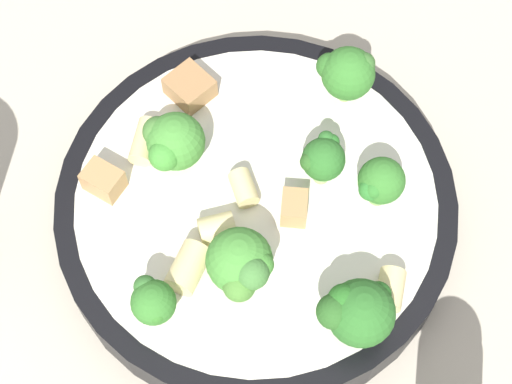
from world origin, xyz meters
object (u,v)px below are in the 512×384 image
(chicken_chunk_0, at_px, (190,87))
(broccoli_floret_6, at_px, (347,72))
(rigatoni_3, at_px, (145,141))
(chicken_chunk_1, at_px, (294,208))
(broccoli_floret_3, at_px, (320,153))
(broccoli_floret_2, at_px, (380,183))
(broccoli_floret_1, at_px, (173,142))
(chicken_chunk_2, at_px, (103,180))
(broccoli_floret_0, at_px, (153,302))
(pasta_bowl, at_px, (256,209))
(rigatoni_0, at_px, (244,188))
(broccoli_floret_5, at_px, (241,264))
(broccoli_floret_4, at_px, (357,311))
(rigatoni_1, at_px, (390,289))
(rigatoni_2, at_px, (188,268))
(rigatoni_4, at_px, (217,229))

(chicken_chunk_0, bearing_deg, broccoli_floret_6, 68.33)
(rigatoni_3, relative_size, chicken_chunk_1, 1.48)
(broccoli_floret_3, bearing_deg, broccoli_floret_2, 40.53)
(broccoli_floret_1, xyz_separation_m, broccoli_floret_3, (0.04, 0.08, -0.00))
(broccoli_floret_1, relative_size, chicken_chunk_2, 1.86)
(broccoli_floret_0, bearing_deg, broccoli_floret_2, 98.94)
(pasta_bowl, height_order, rigatoni_0, rigatoni_0)
(pasta_bowl, distance_m, chicken_chunk_1, 0.03)
(broccoli_floret_5, distance_m, chicken_chunk_1, 0.06)
(broccoli_floret_2, bearing_deg, chicken_chunk_1, -99.56)
(broccoli_floret_1, height_order, rigatoni_3, broccoli_floret_1)
(pasta_bowl, bearing_deg, rigatoni_0, -141.09)
(broccoli_floret_4, xyz_separation_m, broccoli_floret_5, (-0.05, -0.05, 0.00))
(rigatoni_1, bearing_deg, broccoli_floret_1, -145.06)
(rigatoni_0, relative_size, rigatoni_2, 0.77)
(chicken_chunk_0, xyz_separation_m, chicken_chunk_1, (0.10, 0.03, 0.00))
(pasta_bowl, relative_size, broccoli_floret_1, 5.85)
(pasta_bowl, bearing_deg, broccoli_floret_3, 96.26)
(broccoli_floret_2, relative_size, broccoli_floret_6, 0.84)
(broccoli_floret_0, height_order, rigatoni_4, broccoli_floret_0)
(rigatoni_0, height_order, rigatoni_3, same)
(rigatoni_1, xyz_separation_m, chicken_chunk_2, (-0.12, -0.13, 0.00))
(chicken_chunk_0, bearing_deg, broccoli_floret_2, 35.92)
(broccoli_floret_0, distance_m, rigatoni_2, 0.03)
(broccoli_floret_1, xyz_separation_m, rigatoni_0, (0.03, 0.03, -0.02))
(pasta_bowl, distance_m, broccoli_floret_6, 0.10)
(rigatoni_2, height_order, rigatoni_4, rigatoni_2)
(broccoli_floret_1, distance_m, broccoli_floret_5, 0.09)
(pasta_bowl, xyz_separation_m, chicken_chunk_0, (-0.08, -0.01, 0.02))
(broccoli_floret_6, height_order, rigatoni_0, broccoli_floret_6)
(chicken_chunk_0, bearing_deg, chicken_chunk_1, 16.59)
(broccoli_floret_1, height_order, chicken_chunk_2, broccoli_floret_1)
(rigatoni_2, bearing_deg, chicken_chunk_1, 101.49)
(rigatoni_0, relative_size, rigatoni_3, 0.75)
(rigatoni_2, bearing_deg, rigatoni_3, 179.01)
(broccoli_floret_1, distance_m, rigatoni_4, 0.06)
(broccoli_floret_3, relative_size, chicken_chunk_0, 1.39)
(broccoli_floret_3, xyz_separation_m, chicken_chunk_1, (0.02, -0.02, -0.01))
(broccoli_floret_0, xyz_separation_m, rigatoni_4, (-0.03, 0.05, -0.01))
(pasta_bowl, relative_size, rigatoni_2, 8.80)
(rigatoni_2, relative_size, chicken_chunk_0, 1.07)
(broccoli_floret_4, xyz_separation_m, chicken_chunk_1, (-0.08, -0.01, -0.02))
(broccoli_floret_4, bearing_deg, pasta_bowl, -165.76)
(rigatoni_0, bearing_deg, broccoli_floret_2, 66.50)
(chicken_chunk_1, relative_size, chicken_chunk_2, 0.86)
(broccoli_floret_2, distance_m, rigatoni_4, 0.10)
(broccoli_floret_3, xyz_separation_m, chicken_chunk_2, (-0.04, -0.12, -0.01))
(broccoli_floret_5, bearing_deg, broccoli_floret_3, 126.86)
(rigatoni_0, distance_m, rigatoni_1, 0.10)
(broccoli_floret_0, xyz_separation_m, broccoli_floret_5, (-0.00, 0.05, 0.01))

